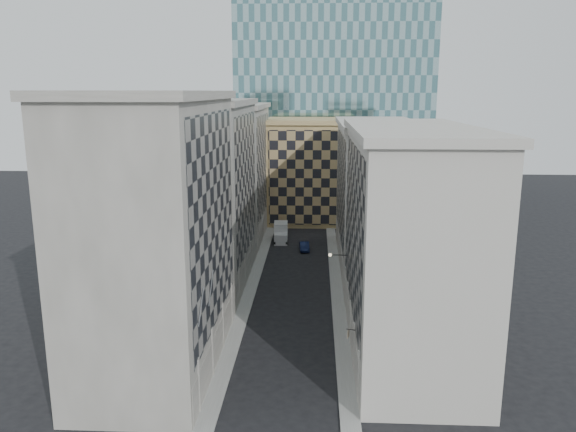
% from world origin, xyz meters
% --- Properties ---
extents(sidewalk_west, '(1.50, 100.00, 0.15)m').
position_xyz_m(sidewalk_west, '(-5.25, 30.00, 0.07)').
color(sidewalk_west, gray).
rests_on(sidewalk_west, ground).
extents(sidewalk_east, '(1.50, 100.00, 0.15)m').
position_xyz_m(sidewalk_east, '(5.25, 30.00, 0.07)').
color(sidewalk_east, gray).
rests_on(sidewalk_east, ground).
extents(bldg_left_a, '(10.80, 22.80, 23.70)m').
position_xyz_m(bldg_left_a, '(-10.88, 11.00, 11.82)').
color(bldg_left_a, gray).
rests_on(bldg_left_a, ground).
extents(bldg_left_b, '(10.80, 22.80, 22.70)m').
position_xyz_m(bldg_left_b, '(-10.88, 33.00, 11.32)').
color(bldg_left_b, gray).
rests_on(bldg_left_b, ground).
extents(bldg_left_c, '(10.80, 22.80, 21.70)m').
position_xyz_m(bldg_left_c, '(-10.88, 55.00, 10.83)').
color(bldg_left_c, gray).
rests_on(bldg_left_c, ground).
extents(bldg_right_a, '(10.80, 26.80, 20.70)m').
position_xyz_m(bldg_right_a, '(10.88, 15.00, 10.32)').
color(bldg_right_a, '#BBB7AC').
rests_on(bldg_right_a, ground).
extents(bldg_right_b, '(10.80, 28.80, 19.70)m').
position_xyz_m(bldg_right_b, '(10.89, 42.00, 9.85)').
color(bldg_right_b, '#BBB7AC').
rests_on(bldg_right_b, ground).
extents(tan_block, '(16.80, 14.80, 18.80)m').
position_xyz_m(tan_block, '(2.00, 67.90, 9.44)').
color(tan_block, tan).
rests_on(tan_block, ground).
extents(church_tower, '(7.20, 7.20, 51.50)m').
position_xyz_m(church_tower, '(0.00, 82.00, 26.95)').
color(church_tower, '#312C26').
rests_on(church_tower, ground).
extents(flagpoles_left, '(0.10, 6.33, 2.33)m').
position_xyz_m(flagpoles_left, '(-5.90, 6.00, 8.00)').
color(flagpoles_left, gray).
rests_on(flagpoles_left, ground).
extents(bracket_lamp, '(1.98, 0.36, 0.36)m').
position_xyz_m(bracket_lamp, '(4.38, 24.00, 6.20)').
color(bracket_lamp, black).
rests_on(bracket_lamp, ground).
extents(box_truck, '(2.43, 5.43, 2.92)m').
position_xyz_m(box_truck, '(-2.98, 52.41, 1.27)').
color(box_truck, silver).
rests_on(box_truck, ground).
extents(dark_car, '(1.70, 4.07, 1.31)m').
position_xyz_m(dark_car, '(0.93, 47.17, 0.65)').
color(dark_car, '#0F1838').
rests_on(dark_car, ground).
extents(shop_sign, '(0.73, 0.64, 0.73)m').
position_xyz_m(shop_sign, '(5.42, 8.96, 3.84)').
color(shop_sign, black).
rests_on(shop_sign, ground).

